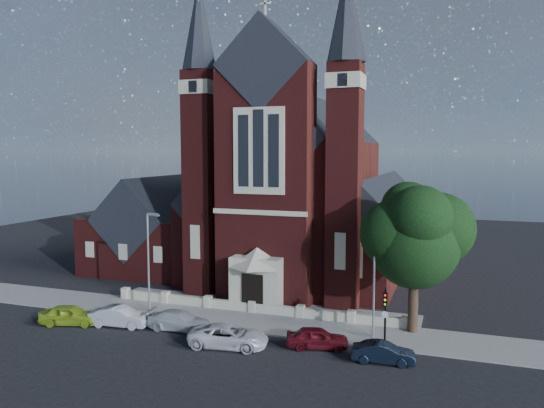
{
  "coord_description": "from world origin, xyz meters",
  "views": [
    {
      "loc": [
        15.31,
        -32.09,
        12.98
      ],
      "look_at": [
        -0.3,
        12.0,
        8.3
      ],
      "focal_mm": 35.0,
      "sensor_mm": 36.0,
      "label": 1
    }
  ],
  "objects_px": {
    "street_lamp_right": "(375,273)",
    "car_dark_red": "(317,338)",
    "car_silver_b": "(179,321)",
    "street_lamp_left": "(149,256)",
    "church": "(308,196)",
    "parish_hall": "(156,233)",
    "car_white_suv": "(229,336)",
    "car_lime_van": "(70,315)",
    "car_navy": "(383,353)",
    "street_tree": "(416,238)",
    "car_silver_a": "(120,317)",
    "traffic_signal": "(385,310)"
  },
  "relations": [
    {
      "from": "car_lime_van",
      "to": "car_navy",
      "type": "height_order",
      "value": "car_lime_van"
    },
    {
      "from": "car_lime_van",
      "to": "car_navy",
      "type": "relative_size",
      "value": 1.14
    },
    {
      "from": "street_tree",
      "to": "car_lime_van",
      "type": "xyz_separation_m",
      "value": [
        -24.51,
        -6.4,
        -6.21
      ]
    },
    {
      "from": "car_silver_b",
      "to": "car_navy",
      "type": "bearing_deg",
      "value": -97.84
    },
    {
      "from": "car_silver_a",
      "to": "street_tree",
      "type": "bearing_deg",
      "value": -82.96
    },
    {
      "from": "street_lamp_left",
      "to": "street_lamp_right",
      "type": "bearing_deg",
      "value": 0.0
    },
    {
      "from": "church",
      "to": "street_lamp_left",
      "type": "bearing_deg",
      "value": -112.66
    },
    {
      "from": "street_tree",
      "to": "car_silver_b",
      "type": "height_order",
      "value": "street_tree"
    },
    {
      "from": "street_lamp_right",
      "to": "car_dark_red",
      "type": "distance_m",
      "value": 5.97
    },
    {
      "from": "car_silver_a",
      "to": "car_navy",
      "type": "distance_m",
      "value": 19.4
    },
    {
      "from": "parish_hall",
      "to": "car_lime_van",
      "type": "height_order",
      "value": "parish_hall"
    },
    {
      "from": "traffic_signal",
      "to": "parish_hall",
      "type": "bearing_deg",
      "value": 150.02
    },
    {
      "from": "street_tree",
      "to": "car_lime_van",
      "type": "height_order",
      "value": "street_tree"
    },
    {
      "from": "church",
      "to": "car_dark_red",
      "type": "relative_size",
      "value": 8.49
    },
    {
      "from": "church",
      "to": "street_lamp_left",
      "type": "relative_size",
      "value": 4.31
    },
    {
      "from": "car_navy",
      "to": "car_dark_red",
      "type": "bearing_deg",
      "value": 71.53
    },
    {
      "from": "parish_hall",
      "to": "car_silver_b",
      "type": "distance_m",
      "value": 21.32
    },
    {
      "from": "car_dark_red",
      "to": "car_silver_a",
      "type": "bearing_deg",
      "value": 77.29
    },
    {
      "from": "street_tree",
      "to": "street_lamp_right",
      "type": "distance_m",
      "value": 3.84
    },
    {
      "from": "car_silver_a",
      "to": "car_lime_van",
      "type": "bearing_deg",
      "value": 95.9
    },
    {
      "from": "car_silver_b",
      "to": "street_lamp_left",
      "type": "bearing_deg",
      "value": 52.01
    },
    {
      "from": "street_tree",
      "to": "car_dark_red",
      "type": "distance_m",
      "value": 9.8
    },
    {
      "from": "car_white_suv",
      "to": "car_silver_b",
      "type": "bearing_deg",
      "value": 60.44
    },
    {
      "from": "church",
      "to": "car_dark_red",
      "type": "bearing_deg",
      "value": -72.85
    },
    {
      "from": "street_lamp_right",
      "to": "car_silver_b",
      "type": "bearing_deg",
      "value": -167.61
    },
    {
      "from": "traffic_signal",
      "to": "car_white_suv",
      "type": "xyz_separation_m",
      "value": [
        -9.8,
        -3.29,
        -1.85
      ]
    },
    {
      "from": "church",
      "to": "parish_hall",
      "type": "bearing_deg",
      "value": -162.84
    },
    {
      "from": "traffic_signal",
      "to": "car_dark_red",
      "type": "relative_size",
      "value": 0.97
    },
    {
      "from": "parish_hall",
      "to": "car_white_suv",
      "type": "xyz_separation_m",
      "value": [
        17.2,
        -18.87,
        -3.27
      ]
    },
    {
      "from": "car_white_suv",
      "to": "church",
      "type": "bearing_deg",
      "value": -5.19
    },
    {
      "from": "traffic_signal",
      "to": "car_dark_red",
      "type": "bearing_deg",
      "value": -159.75
    },
    {
      "from": "car_silver_b",
      "to": "car_dark_red",
      "type": "height_order",
      "value": "car_dark_red"
    },
    {
      "from": "parish_hall",
      "to": "street_lamp_right",
      "type": "bearing_deg",
      "value": -28.22
    },
    {
      "from": "street_lamp_left",
      "to": "traffic_signal",
      "type": "xyz_separation_m",
      "value": [
        18.91,
        -1.57,
        -2.02
      ]
    },
    {
      "from": "traffic_signal",
      "to": "car_lime_van",
      "type": "height_order",
      "value": "traffic_signal"
    },
    {
      "from": "car_silver_a",
      "to": "car_silver_b",
      "type": "xyz_separation_m",
      "value": [
        4.57,
        0.77,
        -0.05
      ]
    },
    {
      "from": "street_lamp_right",
      "to": "car_silver_a",
      "type": "distance_m",
      "value": 19.0
    },
    {
      "from": "street_tree",
      "to": "car_white_suv",
      "type": "distance_m",
      "value": 14.56
    },
    {
      "from": "street_lamp_right",
      "to": "car_silver_a",
      "type": "relative_size",
      "value": 1.79
    },
    {
      "from": "car_dark_red",
      "to": "traffic_signal",
      "type": "bearing_deg",
      "value": -84.96
    },
    {
      "from": "parish_hall",
      "to": "car_white_suv",
      "type": "bearing_deg",
      "value": -47.66
    },
    {
      "from": "street_lamp_left",
      "to": "car_navy",
      "type": "relative_size",
      "value": 2.1
    },
    {
      "from": "street_lamp_left",
      "to": "street_lamp_right",
      "type": "distance_m",
      "value": 18.0
    },
    {
      "from": "street_tree",
      "to": "street_lamp_right",
      "type": "relative_size",
      "value": 1.32
    },
    {
      "from": "traffic_signal",
      "to": "church",
      "type": "bearing_deg",
      "value": 118.2
    },
    {
      "from": "street_lamp_left",
      "to": "car_navy",
      "type": "height_order",
      "value": "street_lamp_left"
    },
    {
      "from": "car_silver_a",
      "to": "car_silver_b",
      "type": "bearing_deg",
      "value": -88.14
    },
    {
      "from": "church",
      "to": "car_navy",
      "type": "bearing_deg",
      "value": -63.97
    },
    {
      "from": "traffic_signal",
      "to": "car_silver_b",
      "type": "distance_m",
      "value": 14.75
    },
    {
      "from": "parish_hall",
      "to": "car_navy",
      "type": "height_order",
      "value": "parish_hall"
    }
  ]
}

